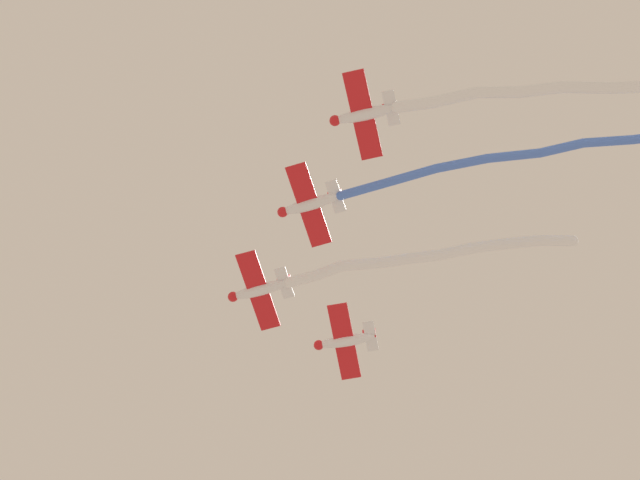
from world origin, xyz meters
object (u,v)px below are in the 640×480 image
object	(u,v)px
airplane_left_wing	(309,204)
airplane_lead	(259,290)
airplane_right_wing	(345,341)
airplane_slot	(363,114)

from	to	relation	value
airplane_left_wing	airplane_lead	bearing A→B (deg)	-44.02
airplane_lead	airplane_right_wing	world-z (taller)	airplane_right_wing
airplane_right_wing	airplane_slot	xyz separation A→B (m)	(16.07, -7.10, -0.60)
airplane_left_wing	airplane_slot	size ratio (longest dim) A/B	0.96
airplane_right_wing	airplane_left_wing	bearing A→B (deg)	87.18
airplane_lead	airplane_slot	distance (m)	15.11
airplane_lead	airplane_right_wing	distance (m)	7.55
airplane_right_wing	airplane_lead	bearing A→B (deg)	45.14
airplane_left_wing	airplane_slot	world-z (taller)	airplane_left_wing
airplane_right_wing	airplane_slot	size ratio (longest dim) A/B	1.02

